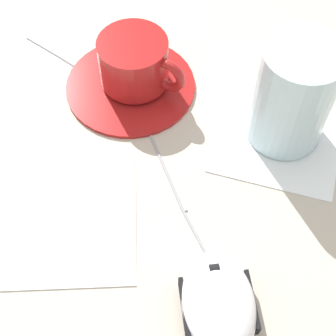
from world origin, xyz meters
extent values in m
plane|color=#B2A899|center=(0.00, 0.00, 0.00)|extent=(3.00, 3.00, 0.00)
cylinder|color=maroon|center=(-0.12, -0.05, 0.00)|extent=(0.15, 0.15, 0.01)
cylinder|color=maroon|center=(-0.13, -0.04, 0.04)|extent=(0.08, 0.08, 0.06)
torus|color=maroon|center=(-0.10, -0.01, 0.04)|extent=(0.03, 0.04, 0.04)
ellipsoid|color=silver|center=(0.15, 0.02, 0.02)|extent=(0.10, 0.07, 0.04)
cylinder|color=black|center=(0.12, 0.02, 0.03)|extent=(0.01, 0.01, 0.01)
cube|color=black|center=(0.15, -0.01, 0.01)|extent=(0.05, 0.01, 0.02)
cube|color=black|center=(0.14, 0.05, 0.01)|extent=(0.05, 0.01, 0.02)
cylinder|color=gray|center=(0.07, 0.01, 0.00)|extent=(0.05, 0.02, 0.00)
cylinder|color=gray|center=(0.02, -0.01, 0.00)|extent=(0.05, 0.02, 0.00)
cylinder|color=gray|center=(-0.03, -0.02, 0.00)|extent=(0.05, 0.02, 0.00)
cylinder|color=gray|center=(-0.08, -0.05, 0.00)|extent=(0.04, 0.04, 0.00)
cylinder|color=gray|center=(-0.12, -0.08, 0.00)|extent=(0.05, 0.03, 0.00)
cylinder|color=gray|center=(-0.16, -0.11, 0.00)|extent=(0.04, 0.04, 0.00)
cylinder|color=gray|center=(-0.19, -0.15, 0.00)|extent=(0.04, 0.04, 0.00)
sphere|color=gray|center=(0.09, 0.01, 0.00)|extent=(0.00, 0.00, 0.00)
sphere|color=gray|center=(0.04, 0.00, 0.00)|extent=(0.00, 0.00, 0.00)
sphere|color=gray|center=(-0.01, -0.02, 0.00)|extent=(0.00, 0.00, 0.00)
sphere|color=gray|center=(-0.06, -0.03, 0.00)|extent=(0.00, 0.00, 0.00)
sphere|color=gray|center=(-0.10, -0.07, 0.00)|extent=(0.00, 0.00, 0.00)
sphere|color=gray|center=(-0.14, -0.09, 0.00)|extent=(0.00, 0.00, 0.00)
sphere|color=gray|center=(-0.18, -0.13, 0.00)|extent=(0.00, 0.00, 0.00)
sphere|color=gray|center=(-0.21, -0.17, 0.00)|extent=(0.00, 0.00, 0.00)
cube|color=white|center=(-0.04, 0.11, 0.00)|extent=(0.17, 0.17, 0.00)
cylinder|color=silver|center=(-0.04, 0.11, 0.06)|extent=(0.08, 0.08, 0.12)
cube|color=white|center=(0.04, -0.12, 0.00)|extent=(0.15, 0.15, 0.00)
camera|label=1|loc=(0.28, -0.04, 0.45)|focal=55.00mm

